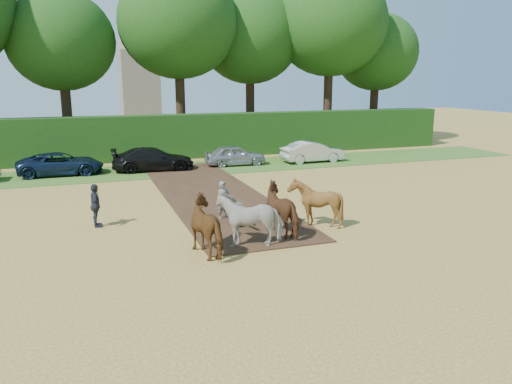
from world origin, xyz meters
name	(u,v)px	position (x,y,z in m)	size (l,w,h in m)	color
ground	(219,241)	(0.00, 0.00, 0.00)	(120.00, 120.00, 0.00)	gold
earth_strip	(211,193)	(1.50, 7.00, 0.03)	(4.50, 17.00, 0.05)	#472D1C
grass_verge	(158,171)	(0.00, 14.00, 0.01)	(50.00, 5.00, 0.03)	#38601E
hedgerow	(146,138)	(0.00, 18.50, 1.50)	(46.00, 1.60, 3.00)	#14380F
spectator_far	(95,206)	(-3.92, 3.15, 0.83)	(0.97, 0.40, 1.66)	#242730
plough_team	(267,213)	(1.64, -0.25, 0.91)	(6.16, 5.08, 1.84)	brown
parked_cars	(111,162)	(-2.66, 14.12, 0.67)	(30.01, 2.70, 1.40)	#B1B3B9
treeline	(110,26)	(-1.69, 21.69, 8.97)	(48.70, 10.60, 14.21)	#382616
church	(136,13)	(4.00, 55.00, 13.73)	(5.20, 5.20, 27.00)	slate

